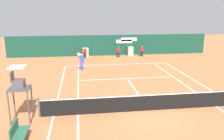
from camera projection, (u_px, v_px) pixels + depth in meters
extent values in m
plane|color=#C67042|center=(150.00, 110.00, 13.02)|extent=(80.00, 80.00, 0.00)
cube|color=white|center=(117.00, 64.00, 24.24)|extent=(10.60, 0.10, 0.01)
cube|color=white|center=(53.00, 116.00, 12.30)|extent=(0.10, 23.40, 0.01)
cube|color=white|center=(78.00, 115.00, 12.48)|extent=(0.10, 23.40, 0.01)
cube|color=white|center=(216.00, 106.00, 13.55)|extent=(0.10, 23.40, 0.01)
cube|color=white|center=(127.00, 79.00, 19.16)|extent=(8.00, 0.10, 0.01)
cube|color=white|center=(136.00, 91.00, 16.09)|extent=(0.10, 6.40, 0.01)
cube|color=white|center=(117.00, 65.00, 24.10)|extent=(0.10, 0.24, 0.01)
cylinder|color=#4C4C51|center=(39.00, 108.00, 12.08)|extent=(0.10, 0.10, 1.07)
cube|color=black|center=(150.00, 102.00, 12.90)|extent=(12.00, 0.03, 0.95)
cube|color=white|center=(150.00, 95.00, 12.79)|extent=(12.00, 0.04, 0.06)
cube|color=#144233|center=(110.00, 45.00, 29.02)|extent=(25.00, 0.24, 2.54)
cube|color=white|center=(124.00, 41.00, 29.00)|extent=(1.99, 0.02, 0.44)
cube|color=white|center=(129.00, 39.00, 29.02)|extent=(1.98, 0.02, 0.44)
cube|color=#8CB793|center=(86.00, 52.00, 28.25)|extent=(0.72, 0.70, 1.08)
cube|color=#8CB793|center=(130.00, 51.00, 29.00)|extent=(0.68, 0.70, 1.12)
cylinder|color=#47474C|center=(32.00, 101.00, 12.03)|extent=(0.07, 0.07, 1.72)
cylinder|color=#47474C|center=(29.00, 108.00, 11.17)|extent=(0.07, 0.07, 1.72)
cylinder|color=#47474C|center=(14.00, 102.00, 11.91)|extent=(0.07, 0.07, 1.72)
cylinder|color=#47474C|center=(9.00, 109.00, 11.05)|extent=(0.07, 0.07, 1.72)
cylinder|color=#47474C|center=(31.00, 111.00, 11.69)|extent=(0.04, 0.81, 0.04)
cylinder|color=#47474C|center=(30.00, 102.00, 11.56)|extent=(0.04, 0.81, 0.04)
cube|color=#47474C|center=(19.00, 88.00, 11.32)|extent=(1.00, 1.00, 0.06)
cube|color=#4C4C51|center=(19.00, 84.00, 11.26)|extent=(0.52, 0.56, 0.40)
cube|color=#4C4C51|center=(12.00, 77.00, 11.13)|extent=(0.06, 0.56, 0.45)
cube|color=white|center=(17.00, 67.00, 11.05)|extent=(0.76, 0.80, 0.04)
cylinder|color=#38383D|center=(24.00, 132.00, 10.34)|extent=(0.06, 0.06, 0.38)
cube|color=#2D664C|center=(21.00, 133.00, 9.76)|extent=(0.48, 1.26, 0.08)
cube|color=#2D664C|center=(14.00, 128.00, 9.66)|extent=(0.06, 1.26, 0.42)
cylinder|color=blue|center=(83.00, 66.00, 21.78)|extent=(0.13, 0.13, 0.78)
cylinder|color=blue|center=(81.00, 66.00, 21.76)|extent=(0.13, 0.13, 0.78)
cube|color=blue|center=(82.00, 59.00, 21.60)|extent=(0.36, 0.21, 0.55)
sphere|color=tan|center=(81.00, 55.00, 21.51)|extent=(0.22, 0.22, 0.22)
cylinder|color=white|center=(81.00, 54.00, 21.49)|extent=(0.20, 0.20, 0.06)
cylinder|color=blue|center=(84.00, 60.00, 21.63)|extent=(0.08, 0.08, 0.53)
cylinder|color=tan|center=(79.00, 57.00, 21.28)|extent=(0.11, 0.53, 0.08)
cylinder|color=black|center=(79.00, 57.00, 20.99)|extent=(0.03, 0.03, 0.22)
torus|color=#DB3838|center=(79.00, 54.00, 20.93)|extent=(0.30, 0.04, 0.30)
cylinder|color=silver|center=(79.00, 54.00, 20.93)|extent=(0.26, 0.02, 0.26)
cylinder|color=black|center=(119.00, 55.00, 28.04)|extent=(0.10, 0.10, 0.63)
cylinder|color=black|center=(118.00, 55.00, 28.02)|extent=(0.10, 0.10, 0.63)
cube|color=#AD1E1E|center=(118.00, 50.00, 27.90)|extent=(0.29, 0.18, 0.44)
sphere|color=#8C664C|center=(119.00, 48.00, 27.82)|extent=(0.17, 0.17, 0.17)
cylinder|color=#AD1E1E|center=(120.00, 50.00, 27.92)|extent=(0.07, 0.07, 0.43)
cylinder|color=#AD1E1E|center=(117.00, 50.00, 27.89)|extent=(0.07, 0.07, 0.43)
cylinder|color=black|center=(142.00, 54.00, 28.43)|extent=(0.11, 0.11, 0.66)
cylinder|color=black|center=(141.00, 54.00, 28.40)|extent=(0.11, 0.11, 0.66)
cube|color=#AD1E1E|center=(142.00, 49.00, 28.28)|extent=(0.31, 0.18, 0.47)
sphere|color=#8C664C|center=(142.00, 47.00, 28.20)|extent=(0.18, 0.18, 0.18)
cylinder|color=#AD1E1E|center=(143.00, 49.00, 28.32)|extent=(0.07, 0.07, 0.45)
cylinder|color=#AD1E1E|center=(141.00, 50.00, 28.25)|extent=(0.07, 0.07, 0.45)
cylinder|color=black|center=(86.00, 55.00, 27.50)|extent=(0.10, 0.10, 0.64)
cylinder|color=black|center=(84.00, 55.00, 27.47)|extent=(0.10, 0.10, 0.64)
cube|color=#AD1E1E|center=(85.00, 51.00, 27.35)|extent=(0.31, 0.20, 0.45)
sphere|color=tan|center=(85.00, 48.00, 27.28)|extent=(0.18, 0.18, 0.18)
cylinder|color=#AD1E1E|center=(86.00, 51.00, 27.41)|extent=(0.07, 0.07, 0.43)
cylinder|color=#AD1E1E|center=(83.00, 51.00, 27.31)|extent=(0.07, 0.07, 0.43)
sphere|color=#CCE033|center=(168.00, 78.00, 19.12)|extent=(0.07, 0.07, 0.07)
sphere|color=#CCE033|center=(148.00, 84.00, 17.64)|extent=(0.07, 0.07, 0.07)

